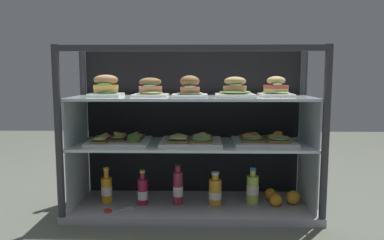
# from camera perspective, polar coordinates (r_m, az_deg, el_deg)

# --- Properties ---
(ground_plane) EXTENTS (6.00, 6.00, 0.02)m
(ground_plane) POSITION_cam_1_polar(r_m,az_deg,el_deg) (2.22, 0.00, -13.84)
(ground_plane) COLOR #55594F
(ground_plane) RESTS_ON ground
(case_base_deck) EXTENTS (1.39, 0.47, 0.04)m
(case_base_deck) POSITION_cam_1_polar(r_m,az_deg,el_deg) (2.21, 0.00, -13.08)
(case_base_deck) COLOR #A3A0A8
(case_base_deck) RESTS_ON ground
(case_frame) EXTENTS (1.39, 0.47, 0.93)m
(case_frame) POSITION_cam_1_polar(r_m,az_deg,el_deg) (2.21, 0.07, -0.01)
(case_frame) COLOR #333338
(case_frame) RESTS_ON ground
(riser_lower_tier) EXTENTS (1.31, 0.39, 0.34)m
(riser_lower_tier) POSITION_cam_1_polar(r_m,az_deg,el_deg) (2.15, 0.00, -8.33)
(riser_lower_tier) COLOR silver
(riser_lower_tier) RESTS_ON case_base_deck
(shelf_lower_glass) EXTENTS (1.33, 0.41, 0.01)m
(shelf_lower_glass) POSITION_cam_1_polar(r_m,az_deg,el_deg) (2.11, 0.00, -3.73)
(shelf_lower_glass) COLOR silver
(shelf_lower_glass) RESTS_ON riser_lower_tier
(riser_upper_tier) EXTENTS (1.31, 0.39, 0.25)m
(riser_upper_tier) POSITION_cam_1_polar(r_m,az_deg,el_deg) (2.09, 0.00, -0.19)
(riser_upper_tier) COLOR silver
(riser_upper_tier) RESTS_ON shelf_lower_glass
(shelf_upper_glass) EXTENTS (1.33, 0.41, 0.01)m
(shelf_upper_glass) POSITION_cam_1_polar(r_m,az_deg,el_deg) (2.08, 0.00, 3.40)
(shelf_upper_glass) COLOR silver
(shelf_upper_glass) RESTS_ON riser_upper_tier
(plated_roll_sandwich_mid_right) EXTENTS (0.17, 0.17, 0.12)m
(plated_roll_sandwich_mid_right) POSITION_cam_1_polar(r_m,az_deg,el_deg) (2.14, -12.96, 4.82)
(plated_roll_sandwich_mid_right) COLOR white
(plated_roll_sandwich_mid_right) RESTS_ON shelf_upper_glass
(plated_roll_sandwich_far_left) EXTENTS (0.19, 0.19, 0.10)m
(plated_roll_sandwich_far_left) POSITION_cam_1_polar(r_m,az_deg,el_deg) (2.12, -6.36, 4.65)
(plated_roll_sandwich_far_left) COLOR white
(plated_roll_sandwich_far_left) RESTS_ON shelf_upper_glass
(plated_roll_sandwich_center) EXTENTS (0.19, 0.19, 0.12)m
(plated_roll_sandwich_center) POSITION_cam_1_polar(r_m,az_deg,el_deg) (2.02, -0.35, 4.72)
(plated_roll_sandwich_center) COLOR white
(plated_roll_sandwich_center) RESTS_ON shelf_upper_glass
(plated_roll_sandwich_near_right_corner) EXTENTS (0.21, 0.21, 0.11)m
(plated_roll_sandwich_near_right_corner) POSITION_cam_1_polar(r_m,az_deg,el_deg) (2.03, 6.56, 4.50)
(plated_roll_sandwich_near_right_corner) COLOR white
(plated_roll_sandwich_near_right_corner) RESTS_ON shelf_upper_glass
(plated_roll_sandwich_right_of_center) EXTENTS (0.18, 0.18, 0.11)m
(plated_roll_sandwich_right_of_center) POSITION_cam_1_polar(r_m,az_deg,el_deg) (2.15, 12.66, 4.66)
(plated_roll_sandwich_right_of_center) COLOR white
(plated_roll_sandwich_right_of_center) RESTS_ON shelf_upper_glass
(open_sandwich_tray_near_right_corner) EXTENTS (0.34, 0.30, 0.06)m
(open_sandwich_tray_near_right_corner) POSITION_cam_1_polar(r_m,az_deg,el_deg) (2.16, -11.02, -2.91)
(open_sandwich_tray_near_right_corner) COLOR white
(open_sandwich_tray_near_right_corner) RESTS_ON shelf_lower_glass
(open_sandwich_tray_right_of_center) EXTENTS (0.34, 0.30, 0.06)m
(open_sandwich_tray_right_of_center) POSITION_cam_1_polar(r_m,az_deg,el_deg) (2.10, -0.17, -3.04)
(open_sandwich_tray_right_of_center) COLOR white
(open_sandwich_tray_right_of_center) RESTS_ON shelf_lower_glass
(open_sandwich_tray_near_left_corner) EXTENTS (0.34, 0.30, 0.06)m
(open_sandwich_tray_near_left_corner) POSITION_cam_1_polar(r_m,az_deg,el_deg) (2.15, 10.85, -2.94)
(open_sandwich_tray_near_left_corner) COLOR white
(open_sandwich_tray_near_left_corner) RESTS_ON shelf_lower_glass
(juice_bottle_front_second) EXTENTS (0.06, 0.06, 0.21)m
(juice_bottle_front_second) POSITION_cam_1_polar(r_m,az_deg,el_deg) (2.25, -12.86, -10.21)
(juice_bottle_front_second) COLOR orange
(juice_bottle_front_second) RESTS_ON case_base_deck
(juice_bottle_tucked_behind) EXTENTS (0.06, 0.06, 0.20)m
(juice_bottle_tucked_behind) POSITION_cam_1_polar(r_m,az_deg,el_deg) (2.18, -7.52, -10.74)
(juice_bottle_tucked_behind) COLOR #A21A3E
(juice_bottle_tucked_behind) RESTS_ON case_base_deck
(juice_bottle_front_middle) EXTENTS (0.06, 0.06, 0.23)m
(juice_bottle_front_middle) POSITION_cam_1_polar(r_m,az_deg,el_deg) (2.17, -2.14, -10.23)
(juice_bottle_front_middle) COLOR maroon
(juice_bottle_front_middle) RESTS_ON case_base_deck
(juice_bottle_near_post) EXTENTS (0.07, 0.07, 0.19)m
(juice_bottle_near_post) POSITION_cam_1_polar(r_m,az_deg,el_deg) (2.17, 3.55, -10.81)
(juice_bottle_near_post) COLOR gold
(juice_bottle_near_post) RESTS_ON case_base_deck
(juice_bottle_front_left_end) EXTENTS (0.07, 0.07, 0.21)m
(juice_bottle_front_left_end) POSITION_cam_1_polar(r_m,az_deg,el_deg) (2.21, 9.22, -10.28)
(juice_bottle_front_left_end) COLOR #B4D951
(juice_bottle_front_left_end) RESTS_ON case_base_deck
(orange_fruit_beside_bottles) EXTENTS (0.07, 0.07, 0.07)m
(orange_fruit_beside_bottles) POSITION_cam_1_polar(r_m,az_deg,el_deg) (2.20, 12.64, -11.79)
(orange_fruit_beside_bottles) COLOR orange
(orange_fruit_beside_bottles) RESTS_ON case_base_deck
(orange_fruit_near_left_post) EXTENTS (0.07, 0.07, 0.07)m
(orange_fruit_near_left_post) POSITION_cam_1_polar(r_m,az_deg,el_deg) (2.29, 11.85, -11.02)
(orange_fruit_near_left_post) COLOR orange
(orange_fruit_near_left_post) RESTS_ON case_base_deck
(orange_fruit_rolled_forward) EXTENTS (0.08, 0.08, 0.08)m
(orange_fruit_rolled_forward) POSITION_cam_1_polar(r_m,az_deg,el_deg) (2.26, 15.12, -11.27)
(orange_fruit_rolled_forward) COLOR orange
(orange_fruit_rolled_forward) RESTS_ON case_base_deck
(kitchen_scissors) EXTENTS (0.17, 0.12, 0.01)m
(kitchen_scissors) POSITION_cam_1_polar(r_m,az_deg,el_deg) (2.13, -12.15, -13.29)
(kitchen_scissors) COLOR silver
(kitchen_scissors) RESTS_ON case_base_deck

